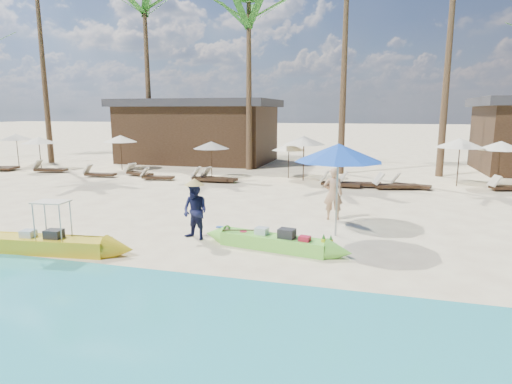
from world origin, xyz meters
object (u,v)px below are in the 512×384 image
(tourist, at_px, (333,194))
(blue_umbrella, at_px, (338,153))
(green_canoe, at_px, (274,242))
(yellow_canoe, at_px, (47,244))

(tourist, bearing_deg, blue_umbrella, 88.71)
(green_canoe, height_order, tourist, tourist)
(tourist, height_order, blue_umbrella, blue_umbrella)
(yellow_canoe, bearing_deg, green_canoe, 11.79)
(green_canoe, distance_m, tourist, 3.75)
(green_canoe, bearing_deg, tourist, 81.64)
(yellow_canoe, height_order, tourist, tourist)
(tourist, xyz_separation_m, blue_umbrella, (0.26, -1.85, 1.51))
(green_canoe, xyz_separation_m, tourist, (1.17, 3.50, 0.66))
(yellow_canoe, xyz_separation_m, blue_umbrella, (6.84, 3.43, 2.15))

